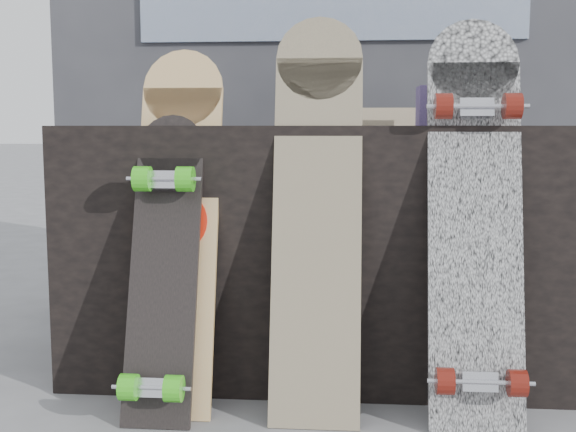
# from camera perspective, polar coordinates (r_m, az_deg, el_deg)

# --- Properties ---
(ground) EXTENTS (60.00, 60.00, 0.00)m
(ground) POSITION_cam_1_polar(r_m,az_deg,el_deg) (1.99, 2.21, -16.60)
(ground) COLOR slate
(ground) RESTS_ON ground
(vendor_table) EXTENTS (1.60, 0.60, 0.80)m
(vendor_table) POSITION_cam_1_polar(r_m,az_deg,el_deg) (2.35, 2.81, -2.65)
(vendor_table) COLOR black
(vendor_table) RESTS_ON ground
(booth) EXTENTS (2.40, 0.22, 2.20)m
(booth) POSITION_cam_1_polar(r_m,az_deg,el_deg) (3.18, 3.44, 12.57)
(booth) COLOR #36363B
(booth) RESTS_ON ground
(merch_box_purple) EXTENTS (0.18, 0.12, 0.10)m
(merch_box_purple) POSITION_cam_1_polar(r_m,az_deg,el_deg) (2.49, -8.14, 8.23)
(merch_box_purple) COLOR #3D3975
(merch_box_purple) RESTS_ON vendor_table
(merch_box_small) EXTENTS (0.14, 0.14, 0.12)m
(merch_box_small) POSITION_cam_1_polar(r_m,az_deg,el_deg) (2.29, 11.97, 8.50)
(merch_box_small) COLOR #3D3975
(merch_box_small) RESTS_ON vendor_table
(merch_box_flat) EXTENTS (0.22, 0.10, 0.06)m
(merch_box_flat) POSITION_cam_1_polar(r_m,az_deg,el_deg) (2.52, 7.57, 7.77)
(merch_box_flat) COLOR #D1B78C
(merch_box_flat) RESTS_ON vendor_table
(longboard_geisha) EXTENTS (0.24, 0.31, 1.03)m
(longboard_geisha) POSITION_cam_1_polar(r_m,az_deg,el_deg) (2.08, -8.75, -0.07)
(longboard_geisha) COLOR tan
(longboard_geisha) RESTS_ON ground
(longboard_celtic) EXTENTS (0.24, 0.30, 1.11)m
(longboard_celtic) POSITION_cam_1_polar(r_m,az_deg,el_deg) (1.99, 2.32, 1.08)
(longboard_celtic) COLOR #D0BD8E
(longboard_celtic) RESTS_ON ground
(longboard_cascadia) EXTENTS (0.25, 0.34, 1.10)m
(longboard_cascadia) POSITION_cam_1_polar(r_m,az_deg,el_deg) (2.00, 14.59, 0.27)
(longboard_cascadia) COLOR silver
(longboard_cascadia) RESTS_ON ground
(skateboard_dark) EXTENTS (0.19, 0.34, 0.83)m
(skateboard_dark) POSITION_cam_1_polar(r_m,az_deg,el_deg) (2.01, -9.85, -3.68)
(skateboard_dark) COLOR black
(skateboard_dark) RESTS_ON ground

